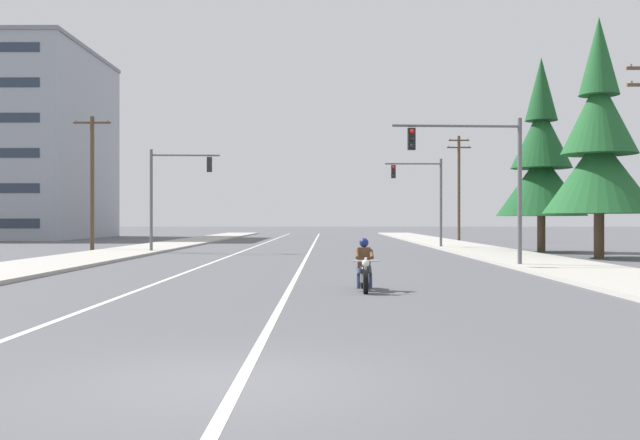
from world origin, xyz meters
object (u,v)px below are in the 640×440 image
conifer_tree_right_verge_far (541,163)px  motorcycle_with_rider (364,270)px  traffic_signal_near_right (483,168)px  traffic_signal_mid_right (425,190)px  conifer_tree_right_verge_near (599,147)px  utility_pole_left_near (92,180)px  traffic_signal_near_left (171,185)px  utility_pole_right_far (459,185)px

conifer_tree_right_verge_far → motorcycle_with_rider: bearing=-116.6°
traffic_signal_near_right → traffic_signal_mid_right: (0.36, 19.93, -0.09)m
motorcycle_with_rider → conifer_tree_right_verge_near: bearing=52.7°
utility_pole_left_near → conifer_tree_right_verge_far: bearing=-2.8°
utility_pole_left_near → traffic_signal_near_left: bearing=-23.9°
traffic_signal_mid_right → utility_pole_left_near: bearing=-168.9°
traffic_signal_near_right → conifer_tree_right_verge_near: 10.46m
motorcycle_with_rider → traffic_signal_near_right: bearing=61.2°
utility_pole_right_far → conifer_tree_right_verge_far: (1.10, -21.42, 0.31)m
motorcycle_with_rider → utility_pole_left_near: utility_pole_left_near is taller
traffic_signal_near_left → utility_pole_right_far: 31.09m
traffic_signal_mid_right → conifer_tree_right_verge_near: (7.14, -12.81, 1.64)m
traffic_signal_near_left → motorcycle_with_rider: bearing=-65.8°
traffic_signal_near_left → utility_pole_right_far: utility_pole_right_far is taller
utility_pole_left_near → utility_pole_right_far: 33.60m
motorcycle_with_rider → conifer_tree_right_verge_far: conifer_tree_right_verge_far is taller
motorcycle_with_rider → utility_pole_left_near: 30.34m
conifer_tree_right_verge_far → traffic_signal_near_right: bearing=-115.0°
traffic_signal_mid_right → conifer_tree_right_verge_near: bearing=-60.9°
motorcycle_with_rider → utility_pole_left_near: bearing=122.0°
traffic_signal_near_right → conifer_tree_right_verge_near: bearing=43.6°
motorcycle_with_rider → utility_pole_right_far: 47.12m
traffic_signal_near_left → traffic_signal_mid_right: 17.50m
motorcycle_with_rider → traffic_signal_near_right: size_ratio=0.35×
traffic_signal_near_right → conifer_tree_right_verge_far: bearing=65.0°
traffic_signal_mid_right → utility_pole_right_far: 16.70m
traffic_signal_near_right → traffic_signal_mid_right: size_ratio=1.00×
utility_pole_right_far → conifer_tree_right_verge_far: size_ratio=0.81×
motorcycle_with_rider → conifer_tree_right_verge_far: bearing=63.4°
traffic_signal_near_left → utility_pole_left_near: utility_pole_left_near is taller
motorcycle_with_rider → utility_pole_right_far: utility_pole_right_far is taller
utility_pole_left_near → conifer_tree_right_verge_near: bearing=-16.5°
traffic_signal_near_left → traffic_signal_mid_right: (16.16, 6.70, -0.01)m
motorcycle_with_rider → traffic_signal_near_left: traffic_signal_near_left is taller
traffic_signal_near_left → conifer_tree_right_verge_near: bearing=-14.7°
utility_pole_left_near → utility_pole_right_far: utility_pole_right_far is taller
motorcycle_with_rider → traffic_signal_near_right: traffic_signal_near_right is taller
conifer_tree_right_verge_far → traffic_signal_mid_right: bearing=138.5°
traffic_signal_near_right → utility_pole_left_near: 26.48m
utility_pole_left_near → traffic_signal_mid_right: bearing=11.1°
motorcycle_with_rider → conifer_tree_right_verge_far: size_ratio=0.18×
utility_pole_left_near → conifer_tree_right_verge_near: 30.10m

